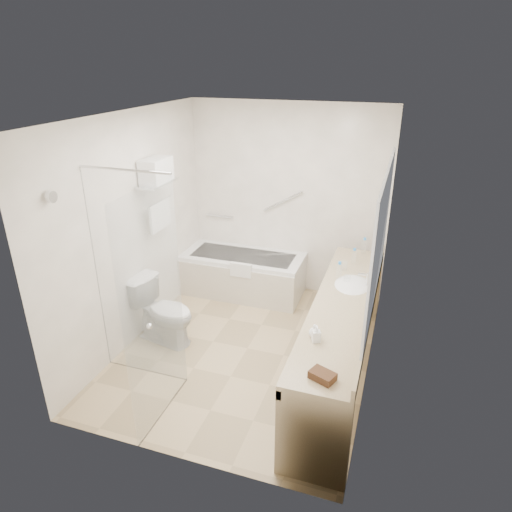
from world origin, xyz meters
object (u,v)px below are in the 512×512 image
(toilet, at_px, (163,312))
(amenity_basket, at_px, (322,376))
(bathtub, at_px, (243,274))
(water_bottle_left, at_px, (354,257))
(vanity_counter, at_px, (342,321))

(toilet, relative_size, amenity_basket, 4.13)
(bathtub, distance_m, amenity_basket, 3.05)
(water_bottle_left, bearing_deg, toilet, -155.19)
(toilet, distance_m, water_bottle_left, 2.22)
(water_bottle_left, bearing_deg, bathtub, 162.69)
(amenity_basket, bearing_deg, water_bottle_left, 91.37)
(vanity_counter, bearing_deg, water_bottle_left, 91.76)
(toilet, bearing_deg, bathtub, -6.77)
(vanity_counter, xyz_separation_m, water_bottle_left, (-0.03, 0.92, 0.29))
(amenity_basket, bearing_deg, vanity_counter, 91.06)
(amenity_basket, bearing_deg, toilet, 149.14)
(vanity_counter, bearing_deg, bathtub, 137.65)
(toilet, bearing_deg, amenity_basket, -109.37)
(water_bottle_left, bearing_deg, amenity_basket, -88.63)
(vanity_counter, relative_size, water_bottle_left, 14.71)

